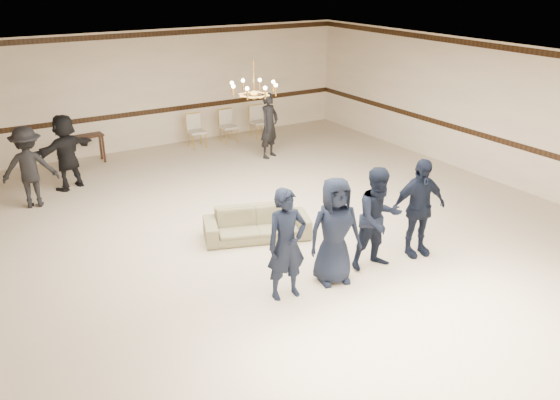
{
  "coord_description": "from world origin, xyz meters",
  "views": [
    {
      "loc": [
        -5.08,
        -8.25,
        4.77
      ],
      "look_at": [
        -0.35,
        -0.5,
        1.04
      ],
      "focal_mm": 36.69,
      "sensor_mm": 36.0,
      "label": 1
    }
  ],
  "objects_px": {
    "settee": "(257,224)",
    "adult_left": "(29,167)",
    "boy_d": "(419,208)",
    "adult_right": "(269,125)",
    "boy_b": "(335,231)",
    "adult_mid": "(66,152)",
    "banquet_chair_mid": "(229,126)",
    "boy_a": "(287,244)",
    "chandelier": "(254,77)",
    "banquet_chair_right": "(259,122)",
    "console_table": "(87,149)",
    "boy_c": "(379,219)",
    "banquet_chair_left": "(197,131)"
  },
  "relations": [
    {
      "from": "banquet_chair_mid",
      "to": "banquet_chair_right",
      "type": "relative_size",
      "value": 1.0
    },
    {
      "from": "adult_right",
      "to": "console_table",
      "type": "xyz_separation_m",
      "value": [
        -4.31,
        2.01,
        -0.49
      ]
    },
    {
      "from": "settee",
      "to": "banquet_chair_mid",
      "type": "bearing_deg",
      "value": 87.45
    },
    {
      "from": "boy_c",
      "to": "settee",
      "type": "xyz_separation_m",
      "value": [
        -1.19,
        2.03,
        -0.6
      ]
    },
    {
      "from": "boy_b",
      "to": "banquet_chair_mid",
      "type": "xyz_separation_m",
      "value": [
        2.11,
        7.97,
        -0.42
      ]
    },
    {
      "from": "chandelier",
      "to": "adult_left",
      "type": "bearing_deg",
      "value": 139.52
    },
    {
      "from": "adult_mid",
      "to": "adult_left",
      "type": "bearing_deg",
      "value": 14.02
    },
    {
      "from": "adult_mid",
      "to": "boy_a",
      "type": "bearing_deg",
      "value": 81.34
    },
    {
      "from": "banquet_chair_right",
      "to": "adult_mid",
      "type": "bearing_deg",
      "value": -166.94
    },
    {
      "from": "adult_mid",
      "to": "adult_right",
      "type": "distance_m",
      "value": 5.12
    },
    {
      "from": "boy_b",
      "to": "banquet_chair_mid",
      "type": "relative_size",
      "value": 1.88
    },
    {
      "from": "adult_left",
      "to": "banquet_chair_mid",
      "type": "relative_size",
      "value": 1.85
    },
    {
      "from": "console_table",
      "to": "boy_c",
      "type": "bearing_deg",
      "value": -75.02
    },
    {
      "from": "boy_d",
      "to": "banquet_chair_right",
      "type": "bearing_deg",
      "value": 92.09
    },
    {
      "from": "boy_a",
      "to": "banquet_chair_left",
      "type": "bearing_deg",
      "value": 81.05
    },
    {
      "from": "adult_right",
      "to": "banquet_chair_mid",
      "type": "bearing_deg",
      "value": 73.04
    },
    {
      "from": "boy_a",
      "to": "settee",
      "type": "distance_m",
      "value": 2.2
    },
    {
      "from": "console_table",
      "to": "adult_right",
      "type": "bearing_deg",
      "value": -28.85
    },
    {
      "from": "adult_left",
      "to": "banquet_chair_left",
      "type": "height_order",
      "value": "adult_left"
    },
    {
      "from": "console_table",
      "to": "adult_mid",
      "type": "bearing_deg",
      "value": -120.17
    },
    {
      "from": "boy_c",
      "to": "console_table",
      "type": "xyz_separation_m",
      "value": [
        -2.79,
        8.17,
        -0.51
      ]
    },
    {
      "from": "adult_mid",
      "to": "banquet_chair_right",
      "type": "xyz_separation_m",
      "value": [
        5.79,
        1.41,
        -0.4
      ]
    },
    {
      "from": "boy_a",
      "to": "banquet_chair_mid",
      "type": "height_order",
      "value": "boy_a"
    },
    {
      "from": "boy_c",
      "to": "boy_d",
      "type": "relative_size",
      "value": 1.0
    },
    {
      "from": "chandelier",
      "to": "adult_mid",
      "type": "relative_size",
      "value": 0.54
    },
    {
      "from": "boy_a",
      "to": "banquet_chair_right",
      "type": "bearing_deg",
      "value": 68.5
    },
    {
      "from": "boy_b",
      "to": "adult_left",
      "type": "distance_m",
      "value": 6.87
    },
    {
      "from": "boy_b",
      "to": "boy_d",
      "type": "bearing_deg",
      "value": 13.64
    },
    {
      "from": "boy_c",
      "to": "boy_d",
      "type": "distance_m",
      "value": 0.9
    },
    {
      "from": "settee",
      "to": "banquet_chair_left",
      "type": "relative_size",
      "value": 2.08
    },
    {
      "from": "boy_b",
      "to": "boy_a",
      "type": "bearing_deg",
      "value": -166.36
    },
    {
      "from": "banquet_chair_mid",
      "to": "adult_mid",
      "type": "bearing_deg",
      "value": -164.27
    },
    {
      "from": "settee",
      "to": "adult_left",
      "type": "bearing_deg",
      "value": 150.12
    },
    {
      "from": "boy_b",
      "to": "banquet_chair_left",
      "type": "bearing_deg",
      "value": 95.7
    },
    {
      "from": "boy_d",
      "to": "adult_mid",
      "type": "distance_m",
      "value": 7.94
    },
    {
      "from": "chandelier",
      "to": "boy_b",
      "type": "xyz_separation_m",
      "value": [
        -0.08,
        -2.73,
        -1.99
      ]
    },
    {
      "from": "banquet_chair_right",
      "to": "boy_d",
      "type": "bearing_deg",
      "value": -99.93
    },
    {
      "from": "banquet_chair_mid",
      "to": "banquet_chair_right",
      "type": "height_order",
      "value": "same"
    },
    {
      "from": "boy_d",
      "to": "adult_right",
      "type": "height_order",
      "value": "boy_d"
    },
    {
      "from": "chandelier",
      "to": "banquet_chair_mid",
      "type": "distance_m",
      "value": 6.11
    },
    {
      "from": "banquet_chair_mid",
      "to": "console_table",
      "type": "distance_m",
      "value": 4.01
    },
    {
      "from": "boy_c",
      "to": "banquet_chair_right",
      "type": "relative_size",
      "value": 1.88
    },
    {
      "from": "chandelier",
      "to": "banquet_chair_mid",
      "type": "bearing_deg",
      "value": 68.82
    },
    {
      "from": "boy_a",
      "to": "settee",
      "type": "height_order",
      "value": "boy_a"
    },
    {
      "from": "console_table",
      "to": "boy_d",
      "type": "bearing_deg",
      "value": -69.57
    },
    {
      "from": "boy_c",
      "to": "banquet_chair_mid",
      "type": "relative_size",
      "value": 1.88
    },
    {
      "from": "adult_right",
      "to": "console_table",
      "type": "distance_m",
      "value": 4.78
    },
    {
      "from": "boy_b",
      "to": "boy_d",
      "type": "distance_m",
      "value": 1.8
    },
    {
      "from": "settee",
      "to": "adult_right",
      "type": "height_order",
      "value": "adult_right"
    },
    {
      "from": "settee",
      "to": "boy_b",
      "type": "bearing_deg",
      "value": -62.4
    }
  ]
}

